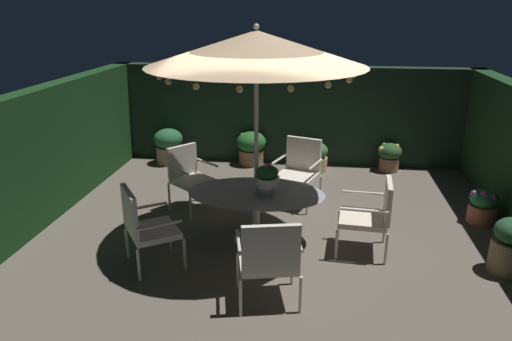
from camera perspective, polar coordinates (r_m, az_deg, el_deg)
name	(u,v)px	position (r m, az deg, el deg)	size (l,w,h in m)	color
ground_plane	(275,236)	(6.68, 2.25, -7.88)	(7.15, 7.10, 0.02)	#5F564C
hedge_backdrop_rear	(291,115)	(9.57, 4.24, 6.64)	(7.15, 0.30, 1.92)	#1C2F20
hedge_backdrop_left	(33,160)	(7.42, -25.03, 1.14)	(0.30, 7.10, 1.92)	#163718
patio_dining_table	(256,201)	(6.32, 0.03, -3.65)	(1.81, 1.20, 0.70)	silver
patio_umbrella	(256,49)	(5.85, 0.03, 14.34)	(2.68, 2.68, 2.82)	silver
centerpiece_planter	(267,177)	(6.07, 1.35, -0.81)	(0.31, 0.31, 0.43)	beige
patio_chair_north	(299,168)	(7.59, 5.21, 0.35)	(0.80, 0.79, 1.04)	silver
patio_chair_northeast	(189,174)	(7.39, -8.00, -0.37)	(0.80, 0.80, 0.99)	silver
patio_chair_east	(144,224)	(5.86, -13.22, -6.20)	(0.83, 0.84, 1.02)	silver
patio_chair_southeast	(269,257)	(4.98, 1.58, -10.29)	(0.76, 0.69, 1.01)	silver
patio_chair_south	(372,212)	(6.21, 13.69, -4.87)	(0.68, 0.67, 0.98)	silver
potted_plant_back_left	(483,205)	(7.70, 25.47, -3.78)	(0.40, 0.40, 0.53)	#AE6148
potted_plant_left_near	(315,156)	(9.20, 7.08, 1.68)	(0.47, 0.47, 0.56)	tan
potted_plant_left_far	(251,147)	(9.50, -0.57, 2.84)	(0.58, 0.58, 0.66)	#896344
potted_plant_right_far	(389,156)	(9.47, 15.63, 1.70)	(0.45, 0.45, 0.54)	#8D614B
potted_plant_front_corner	(512,246)	(6.43, 28.22, -7.96)	(0.46, 0.46, 0.69)	olive
potted_plant_right_near	(169,145)	(9.71, -10.39, 3.00)	(0.57, 0.57, 0.71)	#8D6D4F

